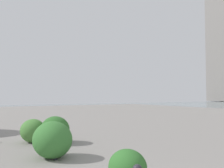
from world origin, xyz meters
TOP-DOWN VIEW (x-y plane):
  - bollard_mid at (4.01, -0.80)m, footprint 0.13×0.13m
  - shrub_low at (4.19, -0.79)m, footprint 1.10×0.99m
  - shrub_round at (1.68, -1.37)m, footprint 0.74×0.67m
  - shrub_wide at (6.07, -1.45)m, footprint 1.05×0.95m
  - shrub_tall at (6.60, -0.85)m, footprint 0.93×0.83m

SIDE VIEW (x-z plane):
  - shrub_round at x=1.68m, z-range 0.00..0.63m
  - bollard_mid at x=4.01m, z-range 0.02..0.74m
  - shrub_tall at x=6.60m, z-range 0.00..0.79m
  - shrub_wide at x=6.07m, z-range 0.00..0.89m
  - shrub_low at x=4.19m, z-range 0.00..0.93m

